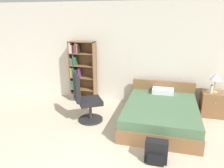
% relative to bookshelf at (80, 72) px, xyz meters
% --- Properties ---
extents(wall_back, '(9.00, 0.06, 2.60)m').
position_rel_bookshelf_xyz_m(wall_back, '(1.52, 0.21, 0.48)').
color(wall_back, silver).
rests_on(wall_back, ground_plane).
extents(bookshelf, '(0.70, 0.27, 1.62)m').
position_rel_bookshelf_xyz_m(bookshelf, '(0.00, 0.00, 0.00)').
color(bookshelf, brown).
rests_on(bookshelf, ground_plane).
extents(bed, '(1.51, 1.96, 0.71)m').
position_rel_bookshelf_xyz_m(bed, '(2.21, -0.86, -0.58)').
color(bed, brown).
rests_on(bed, ground_plane).
extents(office_chair, '(0.72, 0.69, 1.11)m').
position_rel_bookshelf_xyz_m(office_chair, '(0.60, -1.16, -0.32)').
color(office_chair, '#232326').
rests_on(office_chair, ground_plane).
extents(nightstand, '(0.53, 0.49, 0.57)m').
position_rel_bookshelf_xyz_m(nightstand, '(3.36, -0.13, -0.53)').
color(nightstand, brown).
rests_on(nightstand, ground_plane).
extents(table_lamp, '(0.26, 0.26, 0.46)m').
position_rel_bookshelf_xyz_m(table_lamp, '(3.35, -0.13, 0.11)').
color(table_lamp, tan).
rests_on(table_lamp, nightstand).
extents(water_bottle, '(0.07, 0.07, 0.21)m').
position_rel_bookshelf_xyz_m(water_bottle, '(3.26, -0.24, -0.15)').
color(water_bottle, silver).
rests_on(water_bottle, nightstand).
extents(backpack_black, '(0.36, 0.23, 0.37)m').
position_rel_bookshelf_xyz_m(backpack_black, '(2.20, -2.22, -0.64)').
color(backpack_black, black).
rests_on(backpack_black, ground_plane).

